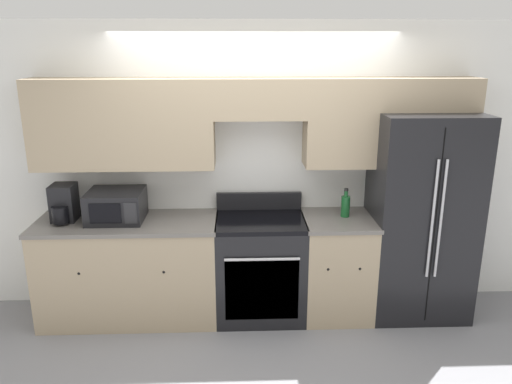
{
  "coord_description": "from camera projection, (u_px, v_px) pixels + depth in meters",
  "views": [
    {
      "loc": [
        -0.16,
        -3.8,
        2.4
      ],
      "look_at": [
        -0.0,
        0.31,
        1.17
      ],
      "focal_mm": 35.0,
      "sensor_mm": 36.0,
      "label": 1
    }
  ],
  "objects": [
    {
      "name": "ground_plane",
      "position": [
        257.0,
        331.0,
        4.33
      ],
      "size": [
        12.0,
        12.0,
        0.0
      ],
      "primitive_type": "plane",
      "color": "gray"
    },
    {
      "name": "wall_back",
      "position": [
        255.0,
        149.0,
        4.47
      ],
      "size": [
        8.0,
        0.39,
        2.6
      ],
      "color": "white",
      "rests_on": "ground_plane"
    },
    {
      "name": "lower_cabinets_left",
      "position": [
        130.0,
        269.0,
        4.46
      ],
      "size": [
        1.58,
        0.64,
        0.92
      ],
      "color": "tan",
      "rests_on": "ground_plane"
    },
    {
      "name": "lower_cabinets_right",
      "position": [
        336.0,
        266.0,
        4.53
      ],
      "size": [
        0.63,
        0.64,
        0.92
      ],
      "color": "tan",
      "rests_on": "ground_plane"
    },
    {
      "name": "oven_range",
      "position": [
        260.0,
        267.0,
        4.5
      ],
      "size": [
        0.78,
        0.65,
        1.08
      ],
      "color": "black",
      "rests_on": "ground_plane"
    },
    {
      "name": "refrigerator",
      "position": [
        420.0,
        216.0,
        4.46
      ],
      "size": [
        0.87,
        0.73,
        1.84
      ],
      "color": "black",
      "rests_on": "ground_plane"
    },
    {
      "name": "microwave",
      "position": [
        116.0,
        206.0,
        4.32
      ],
      "size": [
        0.47,
        0.43,
        0.26
      ],
      "color": "black",
      "rests_on": "lower_cabinets_left"
    },
    {
      "name": "bottle",
      "position": [
        345.0,
        205.0,
        4.41
      ],
      "size": [
        0.08,
        0.08,
        0.26
      ],
      "color": "#195928",
      "rests_on": "lower_cabinets_right"
    },
    {
      "name": "coffee_maker",
      "position": [
        64.0,
        204.0,
        4.3
      ],
      "size": [
        0.2,
        0.3,
        0.32
      ],
      "color": "black",
      "rests_on": "lower_cabinets_left"
    }
  ]
}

